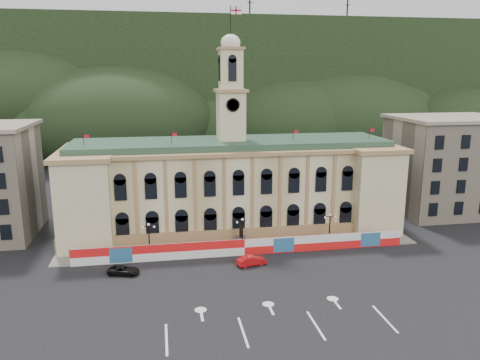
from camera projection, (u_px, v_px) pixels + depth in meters
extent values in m
plane|color=black|center=(267.00, 302.00, 55.66)|extent=(260.00, 260.00, 0.00)
cube|color=black|center=(190.00, 86.00, 175.60)|extent=(230.00, 70.00, 44.00)
cube|color=#595651|center=(295.00, 63.00, 160.43)|extent=(22.00, 8.00, 14.00)
cube|color=#595651|center=(40.00, 75.00, 145.58)|extent=(16.00, 7.00, 10.00)
cylinder|color=black|center=(250.00, 2.00, 158.26)|extent=(0.50, 0.50, 20.00)
cylinder|color=black|center=(348.00, 5.00, 164.09)|extent=(0.50, 0.50, 20.00)
cube|color=beige|center=(231.00, 189.00, 80.99)|extent=(55.00, 15.00, 14.00)
cube|color=#A27D4E|center=(239.00, 236.00, 74.79)|extent=(56.00, 0.80, 2.40)
cube|color=#A27D4E|center=(231.00, 147.00, 79.36)|extent=(56.20, 16.20, 0.60)
cube|color=#2E4D39|center=(231.00, 143.00, 79.20)|extent=(53.00, 13.00, 1.20)
cube|color=beige|center=(90.00, 197.00, 76.12)|extent=(8.00, 17.00, 14.00)
cube|color=beige|center=(361.00, 185.00, 83.94)|extent=(8.00, 17.00, 14.00)
cube|color=beige|center=(231.00, 116.00, 78.17)|extent=(4.40, 4.40, 8.00)
cube|color=#A27D4E|center=(231.00, 91.00, 77.23)|extent=(5.20, 5.20, 0.50)
cube|color=beige|center=(231.00, 70.00, 76.50)|extent=(3.60, 3.60, 6.50)
cube|color=#A27D4E|center=(231.00, 49.00, 75.74)|extent=(4.20, 4.20, 0.40)
cylinder|color=black|center=(233.00, 105.00, 75.52)|extent=(2.20, 0.20, 2.20)
ellipsoid|color=white|center=(231.00, 43.00, 75.54)|extent=(3.20, 3.20, 2.72)
cylinder|color=black|center=(230.00, 22.00, 74.82)|extent=(0.12, 0.12, 5.00)
cube|color=white|center=(236.00, 10.00, 74.57)|extent=(1.80, 0.04, 1.20)
cube|color=red|center=(236.00, 10.00, 74.54)|extent=(1.80, 0.02, 0.22)
cube|color=red|center=(236.00, 10.00, 74.54)|extent=(0.22, 0.02, 1.20)
cube|color=#C3B497|center=(448.00, 166.00, 90.58)|extent=(20.00, 16.00, 18.00)
cube|color=gray|center=(453.00, 118.00, 88.50)|extent=(21.00, 17.00, 0.60)
cube|color=red|center=(245.00, 247.00, 69.79)|extent=(50.00, 0.25, 2.50)
cube|color=#2B6190|center=(121.00, 255.00, 66.66)|extent=(3.20, 0.05, 2.20)
cube|color=#2B6190|center=(284.00, 245.00, 70.65)|extent=(3.20, 0.05, 2.20)
cube|color=#2B6190|center=(371.00, 240.00, 72.98)|extent=(3.20, 0.05, 2.20)
cube|color=slate|center=(241.00, 248.00, 72.69)|extent=(56.00, 5.50, 0.16)
cube|color=#595651|center=(241.00, 242.00, 72.75)|extent=(1.40, 1.40, 1.80)
cylinder|color=black|center=(241.00, 232.00, 72.37)|extent=(0.60, 0.60, 1.60)
sphere|color=black|center=(241.00, 227.00, 72.17)|extent=(0.44, 0.44, 0.44)
cylinder|color=black|center=(150.00, 255.00, 69.62)|extent=(0.44, 0.44, 0.30)
cylinder|color=black|center=(149.00, 241.00, 69.12)|extent=(0.18, 0.18, 4.80)
cube|color=black|center=(149.00, 226.00, 68.61)|extent=(1.60, 0.08, 0.08)
sphere|color=silver|center=(143.00, 227.00, 68.51)|extent=(0.36, 0.36, 0.36)
sphere|color=silver|center=(154.00, 227.00, 68.77)|extent=(0.36, 0.36, 0.36)
sphere|color=silver|center=(148.00, 224.00, 68.55)|extent=(0.40, 0.40, 0.40)
cylinder|color=black|center=(242.00, 249.00, 71.96)|extent=(0.44, 0.44, 0.30)
cylinder|color=black|center=(242.00, 235.00, 71.45)|extent=(0.18, 0.18, 4.80)
cube|color=black|center=(242.00, 221.00, 70.94)|extent=(1.60, 0.08, 0.08)
sphere|color=silver|center=(237.00, 222.00, 70.84)|extent=(0.36, 0.36, 0.36)
sphere|color=silver|center=(247.00, 222.00, 71.11)|extent=(0.36, 0.36, 0.36)
sphere|color=silver|center=(242.00, 220.00, 70.88)|extent=(0.40, 0.40, 0.40)
cylinder|color=black|center=(329.00, 244.00, 74.29)|extent=(0.44, 0.44, 0.30)
cylinder|color=black|center=(329.00, 230.00, 73.78)|extent=(0.18, 0.18, 4.80)
cube|color=black|center=(330.00, 216.00, 73.27)|extent=(1.60, 0.08, 0.08)
sphere|color=silver|center=(325.00, 218.00, 73.17)|extent=(0.36, 0.36, 0.36)
sphere|color=silver|center=(335.00, 217.00, 73.44)|extent=(0.36, 0.36, 0.36)
sphere|color=silver|center=(330.00, 215.00, 73.21)|extent=(0.40, 0.40, 0.40)
imported|color=#AF0C0F|center=(252.00, 260.00, 66.23)|extent=(3.29, 4.91, 1.41)
imported|color=black|center=(124.00, 270.00, 63.20)|extent=(4.04, 5.21, 1.18)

